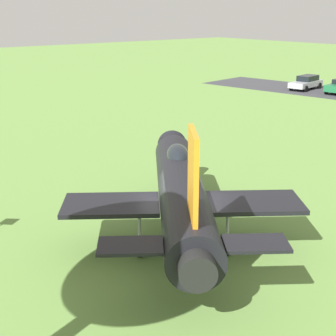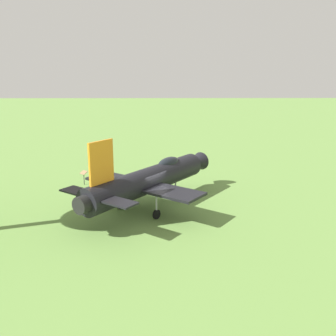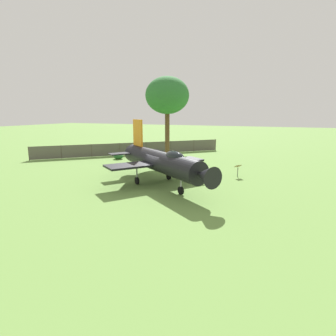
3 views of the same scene
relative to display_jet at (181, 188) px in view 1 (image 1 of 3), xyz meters
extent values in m
plane|color=#668E42|center=(-0.30, 0.22, -2.01)|extent=(200.00, 200.00, 0.00)
cylinder|color=black|center=(-0.30, 0.22, -0.04)|extent=(9.68, 7.74, 1.68)
cone|color=black|center=(4.53, -3.33, -0.04)|extent=(2.13, 2.10, 1.42)
cylinder|color=black|center=(-4.84, 3.56, -0.04)|extent=(1.08, 1.17, 1.01)
ellipsoid|color=black|center=(1.61, -1.19, 0.67)|extent=(2.31, 2.03, 0.84)
cube|color=orange|center=(-3.60, 2.65, 2.02)|extent=(1.53, 1.18, 2.44)
cube|color=black|center=(0.77, 2.58, -0.25)|extent=(3.72, 3.99, 0.16)
cube|color=black|center=(-2.23, -1.50, -0.25)|extent=(3.72, 3.99, 0.16)
cube|color=black|center=(-2.92, 4.30, 0.13)|extent=(1.95, 2.10, 0.10)
cube|color=black|center=(-4.98, 1.50, 0.13)|extent=(1.95, 2.10, 0.10)
cylinder|color=#A5A8AD|center=(2.31, -1.70, -0.96)|extent=(0.12, 0.12, 1.50)
cylinder|color=black|center=(2.31, -1.70, -1.71)|extent=(0.59, 0.50, 0.60)
cylinder|color=#A5A8AD|center=(-0.25, 2.10, -0.96)|extent=(0.12, 0.12, 1.50)
cylinder|color=black|center=(-0.25, 2.10, -1.71)|extent=(0.59, 0.50, 0.60)
cylinder|color=#A5A8AD|center=(-2.08, -0.38, -0.96)|extent=(0.12, 0.12, 1.50)
cylinder|color=black|center=(-2.08, -0.38, -1.71)|extent=(0.59, 0.50, 0.60)
cylinder|color=black|center=(16.36, -33.42, -1.69)|extent=(0.29, 0.66, 0.64)
cube|color=#B2B5BA|center=(19.59, -34.29, -1.40)|extent=(2.44, 4.92, 0.58)
cube|color=black|center=(19.65, -34.67, -0.82)|extent=(1.81, 2.65, 0.58)
cylinder|color=black|center=(18.50, -32.89, -1.69)|extent=(0.32, 0.67, 0.64)
cylinder|color=black|center=(20.20, -32.62, -1.69)|extent=(0.32, 0.67, 0.64)
cylinder|color=black|center=(18.99, -35.96, -1.69)|extent=(0.32, 0.67, 0.64)
cylinder|color=black|center=(20.69, -35.69, -1.69)|extent=(0.32, 0.67, 0.64)
camera|label=1|loc=(-13.23, 11.29, 6.33)|focal=53.52mm
camera|label=2|loc=(-24.15, -0.85, 7.06)|focal=40.48mm
camera|label=3|loc=(8.97, -19.77, 3.90)|focal=29.33mm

